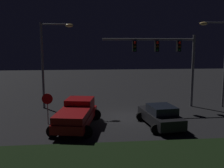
{
  "coord_description": "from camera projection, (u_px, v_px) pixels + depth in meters",
  "views": [
    {
      "loc": [
        -3.15,
        -19.39,
        5.56
      ],
      "look_at": [
        -1.25,
        0.09,
        2.61
      ],
      "focal_mm": 41.01,
      "sensor_mm": 36.0,
      "label": 1
    }
  ],
  "objects": [
    {
      "name": "street_lamp_right",
      "position": [
        220.0,
        53.0,
        22.68
      ],
      "size": [
        2.66,
        0.44,
        7.7
      ],
      "color": "slate",
      "rests_on": "ground_plane"
    },
    {
      "name": "pickup_truck",
      "position": [
        77.0,
        113.0,
        17.49
      ],
      "size": [
        3.54,
        5.67,
        1.8
      ],
      "rotation": [
        0.0,
        0.0,
        1.39
      ],
      "color": "maroon",
      "rests_on": "ground_plane"
    },
    {
      "name": "street_lamp_left",
      "position": [
        49.0,
        54.0,
        22.31
      ],
      "size": [
        2.85,
        0.44,
        7.53
      ],
      "color": "slate",
      "rests_on": "ground_plane"
    },
    {
      "name": "ground_plane",
      "position": [
        128.0,
        117.0,
        20.21
      ],
      "size": [
        80.0,
        80.0,
        0.0
      ],
      "primitive_type": "plane",
      "color": "black"
    },
    {
      "name": "car_sedan",
      "position": [
        160.0,
        116.0,
        17.7
      ],
      "size": [
        2.83,
        4.58,
        1.51
      ],
      "rotation": [
        0.0,
        0.0,
        1.69
      ],
      "color": "black",
      "rests_on": "ground_plane"
    },
    {
      "name": "grass_median",
      "position": [
        158.0,
        168.0,
        11.59
      ],
      "size": [
        20.74,
        6.51,
        0.1
      ],
      "primitive_type": "cube",
      "color": "black",
      "rests_on": "ground_plane"
    },
    {
      "name": "traffic_signal_gantry",
      "position": [
        167.0,
        53.0,
        22.7
      ],
      "size": [
        8.32,
        0.56,
        6.5
      ],
      "color": "slate",
      "rests_on": "ground_plane"
    },
    {
      "name": "stop_sign",
      "position": [
        47.0,
        103.0,
        18.01
      ],
      "size": [
        0.76,
        0.08,
        2.23
      ],
      "color": "slate",
      "rests_on": "ground_plane"
    }
  ]
}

